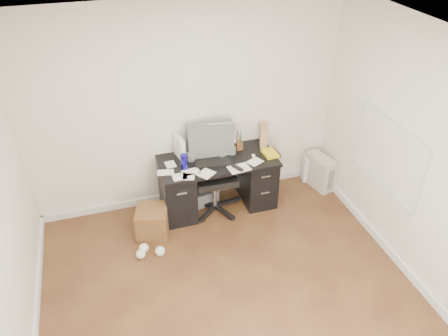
{
  "coord_description": "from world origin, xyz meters",
  "views": [
    {
      "loc": [
        -1.0,
        -2.86,
        3.75
      ],
      "look_at": [
        0.24,
        1.2,
        0.92
      ],
      "focal_mm": 35.0,
      "sensor_mm": 36.0,
      "label": 1
    }
  ],
  "objects_px": {
    "office_chair": "(214,172)",
    "pc_tower": "(320,171)",
    "lcd_monitor": "(222,139)",
    "wicker_basket": "(153,222)",
    "desk": "(218,182)",
    "keyboard": "(213,163)"
  },
  "relations": [
    {
      "from": "keyboard",
      "to": "pc_tower",
      "type": "bearing_deg",
      "value": 12.93
    },
    {
      "from": "keyboard",
      "to": "office_chair",
      "type": "relative_size",
      "value": 0.37
    },
    {
      "from": "lcd_monitor",
      "to": "keyboard",
      "type": "height_order",
      "value": "lcd_monitor"
    },
    {
      "from": "office_chair",
      "to": "lcd_monitor",
      "type": "bearing_deg",
      "value": 49.27
    },
    {
      "from": "pc_tower",
      "to": "lcd_monitor",
      "type": "bearing_deg",
      "value": 163.24
    },
    {
      "from": "lcd_monitor",
      "to": "wicker_basket",
      "type": "relative_size",
      "value": 1.22
    },
    {
      "from": "wicker_basket",
      "to": "office_chair",
      "type": "bearing_deg",
      "value": 16.53
    },
    {
      "from": "lcd_monitor",
      "to": "office_chair",
      "type": "distance_m",
      "value": 0.44
    },
    {
      "from": "desk",
      "to": "pc_tower",
      "type": "xyz_separation_m",
      "value": [
        1.53,
        0.03,
        -0.16
      ]
    },
    {
      "from": "pc_tower",
      "to": "wicker_basket",
      "type": "distance_m",
      "value": 2.49
    },
    {
      "from": "lcd_monitor",
      "to": "wicker_basket",
      "type": "distance_m",
      "value": 1.36
    },
    {
      "from": "office_chair",
      "to": "pc_tower",
      "type": "relative_size",
      "value": 2.53
    },
    {
      "from": "office_chair",
      "to": "pc_tower",
      "type": "bearing_deg",
      "value": 5.27
    },
    {
      "from": "desk",
      "to": "pc_tower",
      "type": "relative_size",
      "value": 3.16
    },
    {
      "from": "office_chair",
      "to": "wicker_basket",
      "type": "xyz_separation_m",
      "value": [
        -0.88,
        -0.26,
        -0.41
      ]
    },
    {
      "from": "keyboard",
      "to": "pc_tower",
      "type": "height_order",
      "value": "keyboard"
    },
    {
      "from": "pc_tower",
      "to": "wicker_basket",
      "type": "relative_size",
      "value": 1.25
    },
    {
      "from": "desk",
      "to": "wicker_basket",
      "type": "height_order",
      "value": "desk"
    },
    {
      "from": "desk",
      "to": "office_chair",
      "type": "xyz_separation_m",
      "value": [
        -0.06,
        -0.04,
        0.2
      ]
    },
    {
      "from": "office_chair",
      "to": "pc_tower",
      "type": "distance_m",
      "value": 1.64
    },
    {
      "from": "pc_tower",
      "to": "wicker_basket",
      "type": "height_order",
      "value": "pc_tower"
    },
    {
      "from": "lcd_monitor",
      "to": "pc_tower",
      "type": "height_order",
      "value": "lcd_monitor"
    }
  ]
}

